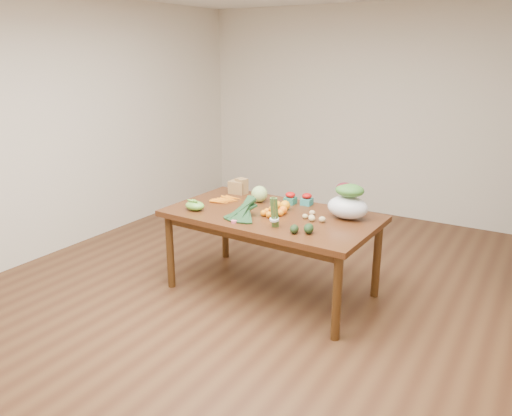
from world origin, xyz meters
The scene contains 23 objects.
floor centered at (0.00, 0.00, 0.00)m, with size 6.00×6.00×0.00m, color #57361D.
room_walls centered at (0.00, 0.00, 1.35)m, with size 5.02×6.02×2.70m.
dining_table centered at (0.00, 0.19, 0.38)m, with size 1.82×1.01×0.75m, color #482110.
paper_bag centered at (-0.61, 0.58, 0.83)m, with size 0.22×0.18×0.15m, color #9B7345, non-canonical shape.
cabbage centered at (-0.27, 0.44, 0.83)m, with size 0.15×0.15×0.15m, color #A0BD6D.
strawberry_basket_a centered at (0.01, 0.53, 0.79)m, with size 0.10×0.10×0.09m, color red, non-canonical shape.
strawberry_basket_b centered at (0.15, 0.58, 0.79)m, with size 0.09×0.09×0.09m, color #B6120C, non-canonical shape.
orange_a centered at (-0.01, 0.32, 0.79)m, with size 0.08×0.08×0.08m, color orange.
orange_b centered at (0.06, 0.33, 0.79)m, with size 0.09×0.09×0.09m, color orange.
orange_c centered at (0.10, 0.23, 0.79)m, with size 0.07×0.07×0.07m, color orange.
mandarin_cluster centered at (0.04, 0.14, 0.80)m, with size 0.18×0.18×0.09m, color #FFAC0F, non-canonical shape.
carrots centered at (-0.54, 0.29, 0.76)m, with size 0.22×0.24×0.03m, color orange, non-canonical shape.
snap_pea_bag centered at (-0.63, -0.08, 0.79)m, with size 0.18×0.14×0.08m, color #6CB83E.
kale_bunch centered at (-0.13, -0.09, 0.83)m, with size 0.32×0.40×0.16m, color black, non-canonical shape.
asparagus_bundle centered at (0.20, -0.11, 0.88)m, with size 0.08×0.08×0.25m, color #4D7335, non-canonical shape.
potato_a centered at (0.32, 0.21, 0.77)m, with size 0.05×0.04×0.04m, color #C8BD73.
potato_b centered at (0.40, 0.17, 0.77)m, with size 0.05×0.05×0.05m, color #D6BF7B.
potato_c centered at (0.38, 0.21, 0.77)m, with size 0.06×0.05×0.05m, color #D4B67A.
potato_d centered at (0.33, 0.32, 0.77)m, with size 0.05×0.05×0.05m, color #DDB57F.
potato_e centered at (0.48, 0.19, 0.78)m, with size 0.06×0.05×0.05m, color tan.
avocado_a centered at (0.40, -0.15, 0.78)m, with size 0.07×0.10×0.07m, color black.
avocado_b centered at (0.50, -0.10, 0.79)m, with size 0.08×0.11×0.08m, color black.
salad_bag centered at (0.62, 0.41, 0.88)m, with size 0.35×0.26×0.27m, color silver, non-canonical shape.
Camera 1 is at (2.04, -3.42, 2.09)m, focal length 35.00 mm.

